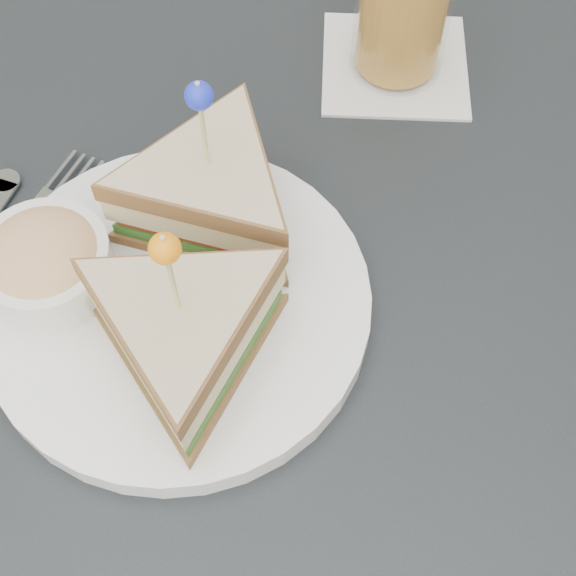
# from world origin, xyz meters

# --- Properties ---
(ground_plane) EXTENTS (3.50, 3.50, 0.00)m
(ground_plane) POSITION_xyz_m (0.00, 0.00, 0.00)
(ground_plane) COLOR #3F3833
(table) EXTENTS (0.80, 0.80, 0.75)m
(table) POSITION_xyz_m (0.00, 0.00, 0.67)
(table) COLOR black
(table) RESTS_ON ground
(plate_meal) EXTENTS (0.36, 0.36, 0.16)m
(plate_meal) POSITION_xyz_m (-0.06, 0.04, 0.79)
(plate_meal) COLOR white
(plate_meal) RESTS_ON table
(cutlery_fork) EXTENTS (0.13, 0.18, 0.01)m
(cutlery_fork) POSITION_xyz_m (-0.17, 0.11, 0.75)
(cutlery_fork) COLOR white
(cutlery_fork) RESTS_ON table
(drink_set) EXTENTS (0.15, 0.15, 0.16)m
(drink_set) POSITION_xyz_m (0.14, 0.25, 0.82)
(drink_set) COLOR white
(drink_set) RESTS_ON table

